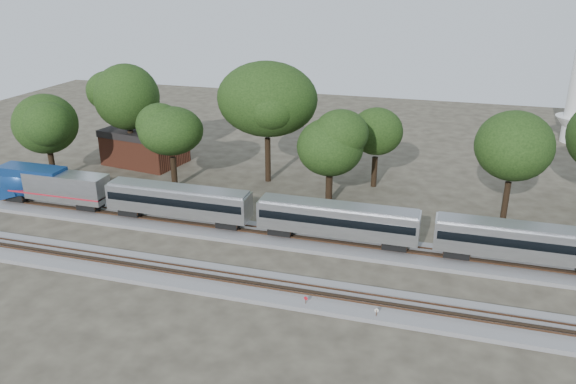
{
  "coord_description": "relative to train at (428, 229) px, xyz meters",
  "views": [
    {
      "loc": [
        13.79,
        -44.11,
        25.73
      ],
      "look_at": [
        -0.69,
        5.0,
        5.69
      ],
      "focal_mm": 35.0,
      "sensor_mm": 36.0,
      "label": 1
    }
  ],
  "objects": [
    {
      "name": "switch_lever",
      "position": [
        -7.72,
        -11.93,
        -2.86
      ],
      "size": [
        0.5,
        0.3,
        0.3
      ],
      "primitive_type": "cube",
      "rotation": [
        0.0,
        0.0,
        -0.01
      ],
      "color": "#512D19",
      "rests_on": "ground"
    },
    {
      "name": "train",
      "position": [
        0.0,
        0.0,
        0.0
      ],
      "size": [
        101.09,
        2.88,
        4.24
      ],
      "color": "silver",
      "rests_on": "ground"
    },
    {
      "name": "switch_stand_white",
      "position": [
        -3.13,
        -11.93,
        -2.31
      ],
      "size": [
        0.34,
        0.12,
        1.1
      ],
      "rotation": [
        0.0,
        0.0,
        0.26
      ],
      "color": "#512D19",
      "rests_on": "ground"
    },
    {
      "name": "tree_6",
      "position": [
        7.62,
        10.81,
        5.79
      ],
      "size": [
        8.97,
        8.97,
        12.64
      ],
      "color": "black",
      "rests_on": "ground"
    },
    {
      "name": "track_near",
      "position": [
        -12.94,
        -10.0,
        -2.81
      ],
      "size": [
        160.0,
        5.0,
        0.73
      ],
      "color": "slate",
      "rests_on": "ground"
    },
    {
      "name": "tree_0",
      "position": [
        -49.05,
        8.6,
        4.57
      ],
      "size": [
        7.73,
        7.73,
        10.9
      ],
      "color": "black",
      "rests_on": "ground"
    },
    {
      "name": "tree_4",
      "position": [
        -12.05,
        10.82,
        3.99
      ],
      "size": [
        7.14,
        7.14,
        10.06
      ],
      "color": "black",
      "rests_on": "ground"
    },
    {
      "name": "ground",
      "position": [
        -12.94,
        -6.0,
        -3.01
      ],
      "size": [
        160.0,
        160.0,
        0.0
      ],
      "primitive_type": "plane",
      "color": "#383328",
      "rests_on": "ground"
    },
    {
      "name": "tree_2",
      "position": [
        -32.2,
        10.51,
        4.44
      ],
      "size": [
        7.6,
        7.6,
        10.71
      ],
      "color": "black",
      "rests_on": "ground"
    },
    {
      "name": "tree_1",
      "position": [
        -41.37,
        15.89,
        7.06
      ],
      "size": [
        10.26,
        10.26,
        14.46
      ],
      "color": "black",
      "rests_on": "ground"
    },
    {
      "name": "tree_3",
      "position": [
        -21.43,
        16.11,
        7.91
      ],
      "size": [
        11.12,
        11.12,
        15.67
      ],
      "color": "black",
      "rests_on": "ground"
    },
    {
      "name": "switch_stand_red",
      "position": [
        -8.94,
        -11.74,
        -2.35
      ],
      "size": [
        0.33,
        0.1,
        1.04
      ],
      "rotation": [
        0.0,
        0.0,
        -0.21
      ],
      "color": "#512D19",
      "rests_on": "ground"
    },
    {
      "name": "brick_building",
      "position": [
        -40.8,
        18.34,
        -0.44
      ],
      "size": [
        11.7,
        9.1,
        5.12
      ],
      "rotation": [
        0.0,
        0.0,
        -0.16
      ],
      "color": "brown",
      "rests_on": "ground"
    },
    {
      "name": "tree_5",
      "position": [
        -7.73,
        18.11,
        4.26
      ],
      "size": [
        7.41,
        7.41,
        10.45
      ],
      "color": "black",
      "rests_on": "ground"
    },
    {
      "name": "track_far",
      "position": [
        -12.94,
        -0.0,
        -2.81
      ],
      "size": [
        160.0,
        5.0,
        0.73
      ],
      "color": "slate",
      "rests_on": "ground"
    }
  ]
}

